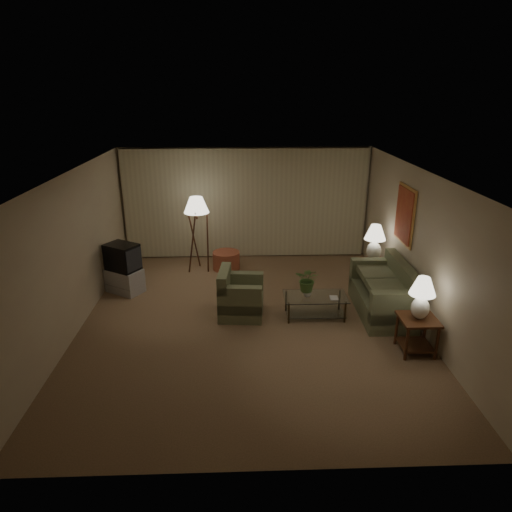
{
  "coord_description": "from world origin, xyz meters",
  "views": [
    {
      "loc": [
        -0.15,
        -7.42,
        4.02
      ],
      "look_at": [
        0.15,
        0.6,
        1.04
      ],
      "focal_mm": 32.0,
      "sensor_mm": 36.0,
      "label": 1
    }
  ],
  "objects": [
    {
      "name": "flowers",
      "position": [
        1.07,
        0.11,
        0.81
      ],
      "size": [
        0.54,
        0.51,
        0.48
      ],
      "primitive_type": "imported",
      "rotation": [
        0.0,
        0.0,
        -0.41
      ],
      "color": "#4E7936",
      "rests_on": "vase"
    },
    {
      "name": "floor_lamp",
      "position": [
        -1.11,
        2.51,
        0.91
      ],
      "size": [
        0.56,
        0.56,
        1.74
      ],
      "color": "#331C0E",
      "rests_on": "ground"
    },
    {
      "name": "ottoman",
      "position": [
        -0.47,
        2.56,
        0.21
      ],
      "size": [
        0.72,
        0.72,
        0.42
      ],
      "primitive_type": "cylinder",
      "rotation": [
        0.0,
        0.0,
        0.15
      ],
      "color": "#984F33",
      "rests_on": "ground"
    },
    {
      "name": "crt_tv",
      "position": [
        -2.55,
        1.36,
        0.77
      ],
      "size": [
        1.04,
        1.02,
        0.54
      ],
      "primitive_type": "cube",
      "rotation": [
        0.0,
        0.0,
        -0.56
      ],
      "color": "black",
      "rests_on": "tv_cabinet"
    },
    {
      "name": "table_lamp_far",
      "position": [
        2.65,
        1.46,
        1.05
      ],
      "size": [
        0.44,
        0.44,
        0.76
      ],
      "color": "white",
      "rests_on": "side_table_far"
    },
    {
      "name": "table_lamp_near",
      "position": [
        2.65,
        -1.14,
        1.01
      ],
      "size": [
        0.41,
        0.41,
        0.7
      ],
      "color": "white",
      "rests_on": "side_table_near"
    },
    {
      "name": "sofa",
      "position": [
        2.5,
        0.21,
        0.39
      ],
      "size": [
        1.8,
        0.96,
        0.78
      ],
      "rotation": [
        0.0,
        0.0,
        -1.59
      ],
      "color": "#717552",
      "rests_on": "ground"
    },
    {
      "name": "vase",
      "position": [
        1.07,
        0.11,
        0.49
      ],
      "size": [
        0.2,
        0.2,
        0.16
      ],
      "primitive_type": "imported",
      "rotation": [
        0.0,
        0.0,
        -0.38
      ],
      "color": "white",
      "rests_on": "coffee_table"
    },
    {
      "name": "coffee_table",
      "position": [
        1.22,
        0.11,
        0.28
      ],
      "size": [
        1.16,
        0.63,
        0.41
      ],
      "color": "silver",
      "rests_on": "ground"
    },
    {
      "name": "armchair",
      "position": [
        -0.14,
        0.25,
        0.35
      ],
      "size": [
        0.98,
        0.94,
        0.71
      ],
      "rotation": [
        0.0,
        0.0,
        1.48
      ],
      "color": "#717552",
      "rests_on": "ground"
    },
    {
      "name": "tv_cabinet",
      "position": [
        -2.55,
        1.36,
        0.25
      ],
      "size": [
        1.13,
        1.1,
        0.5
      ],
      "primitive_type": "cube",
      "rotation": [
        0.0,
        0.0,
        -0.56
      ],
      "color": "#B5B4B7",
      "rests_on": "ground"
    },
    {
      "name": "room_shell",
      "position": [
        0.02,
        1.51,
        1.75
      ],
      "size": [
        6.04,
        7.02,
        2.72
      ],
      "color": "beige",
      "rests_on": "ground"
    },
    {
      "name": "side_table_far",
      "position": [
        2.65,
        1.46,
        0.39
      ],
      "size": [
        0.47,
        0.39,
        0.6
      ],
      "color": "#331C0E",
      "rests_on": "ground"
    },
    {
      "name": "ground",
      "position": [
        0.0,
        0.0,
        0.0
      ],
      "size": [
        7.0,
        7.0,
        0.0
      ],
      "primitive_type": "plane",
      "color": "#916D50",
      "rests_on": "ground"
    },
    {
      "name": "side_table_near",
      "position": [
        2.65,
        -1.14,
        0.42
      ],
      "size": [
        0.58,
        0.58,
        0.6
      ],
      "color": "#331C0E",
      "rests_on": "ground"
    },
    {
      "name": "book",
      "position": [
        1.47,
        0.01,
        0.42
      ],
      "size": [
        0.15,
        0.21,
        0.02
      ],
      "primitive_type": "imported",
      "rotation": [
        0.0,
        0.0,
        -0.04
      ],
      "color": "olive",
      "rests_on": "coffee_table"
    }
  ]
}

